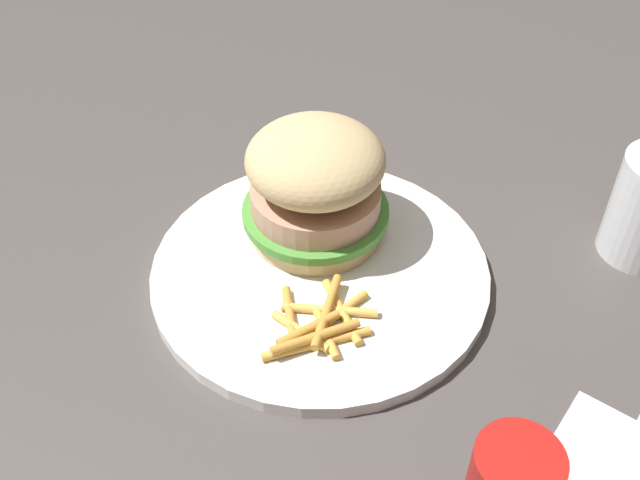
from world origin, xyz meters
TOP-DOWN VIEW (x-y plane):
  - ground_plane at (0.00, 0.00)m, footprint 1.60×1.60m
  - plate at (0.02, 0.02)m, footprint 0.28×0.28m
  - sandwich at (-0.01, 0.06)m, footprint 0.12×0.12m
  - fries_pile at (0.06, -0.03)m, footprint 0.08×0.10m

SIDE VIEW (x-z plane):
  - ground_plane at x=0.00m, z-range 0.00..0.00m
  - plate at x=0.02m, z-range 0.00..0.01m
  - fries_pile at x=0.06m, z-range 0.01..0.02m
  - sandwich at x=-0.01m, z-range 0.01..0.12m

